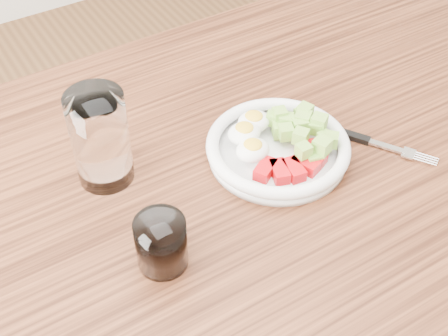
{
  "coord_description": "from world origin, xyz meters",
  "views": [
    {
      "loc": [
        -0.37,
        -0.58,
        1.48
      ],
      "look_at": [
        -0.01,
        0.01,
        0.8
      ],
      "focal_mm": 50.0,
      "sensor_mm": 36.0,
      "label": 1
    }
  ],
  "objects": [
    {
      "name": "dining_table",
      "position": [
        0.0,
        0.0,
        0.67
      ],
      "size": [
        1.5,
        0.9,
        0.77
      ],
      "color": "brown",
      "rests_on": "ground"
    },
    {
      "name": "bowl",
      "position": [
        0.1,
        0.02,
        0.79
      ],
      "size": [
        0.24,
        0.24,
        0.06
      ],
      "color": "white",
      "rests_on": "dining_table"
    },
    {
      "name": "fork",
      "position": [
        0.23,
        -0.02,
        0.78
      ],
      "size": [
        0.13,
        0.2,
        0.01
      ],
      "color": "black",
      "rests_on": "dining_table"
    },
    {
      "name": "water_glass",
      "position": [
        -0.16,
        0.12,
        0.85
      ],
      "size": [
        0.09,
        0.09,
        0.16
      ],
      "primitive_type": "cylinder",
      "color": "white",
      "rests_on": "dining_table"
    },
    {
      "name": "coffee_glass",
      "position": [
        -0.17,
        -0.08,
        0.81
      ],
      "size": [
        0.07,
        0.07,
        0.08
      ],
      "color": "white",
      "rests_on": "dining_table"
    }
  ]
}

